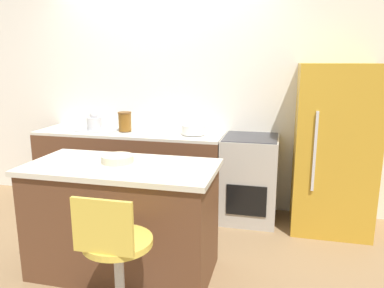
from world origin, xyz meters
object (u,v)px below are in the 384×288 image
(kettle, at_px, (94,122))
(mixing_bowl, at_px, (193,129))
(stool_chair, at_px, (117,266))
(refrigerator, at_px, (334,149))
(oven_range, at_px, (249,178))

(kettle, distance_m, mixing_bowl, 1.15)
(stool_chair, height_order, kettle, kettle)
(refrigerator, bearing_deg, stool_chair, -126.77)
(kettle, height_order, mixing_bowl, kettle)
(refrigerator, distance_m, mixing_bowl, 1.42)
(refrigerator, relative_size, mixing_bowl, 6.55)
(refrigerator, bearing_deg, mixing_bowl, 179.05)
(oven_range, relative_size, mixing_bowl, 3.58)
(stool_chair, xyz_separation_m, mixing_bowl, (0.01, 1.94, 0.49))
(oven_range, xyz_separation_m, refrigerator, (0.81, -0.03, 0.37))
(oven_range, distance_m, refrigerator, 0.89)
(oven_range, distance_m, stool_chair, 2.04)
(stool_chair, distance_m, kettle, 2.31)
(oven_range, height_order, mixing_bowl, mixing_bowl)
(oven_range, height_order, kettle, kettle)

